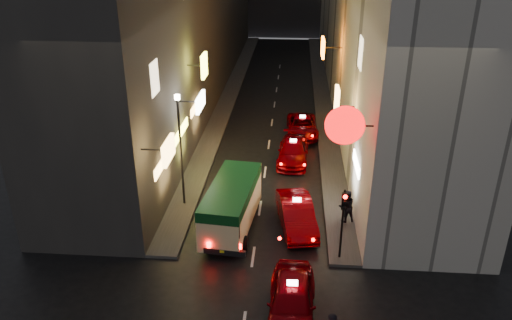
% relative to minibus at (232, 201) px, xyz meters
% --- Properties ---
extents(sidewalk_left, '(1.50, 52.00, 0.15)m').
position_rel_minibus_xyz_m(sidewalk_left, '(-2.98, 23.11, -1.49)').
color(sidewalk_left, '#4C4947').
rests_on(sidewalk_left, ground).
extents(sidewalk_right, '(1.50, 52.00, 0.15)m').
position_rel_minibus_xyz_m(sidewalk_right, '(5.52, 23.11, -1.49)').
color(sidewalk_right, '#4C4947').
rests_on(sidewalk_right, ground).
extents(minibus, '(2.61, 5.95, 2.48)m').
position_rel_minibus_xyz_m(minibus, '(0.00, 0.00, 0.00)').
color(minibus, beige).
rests_on(minibus, ground).
extents(taxi_near, '(2.50, 5.81, 2.00)m').
position_rel_minibus_xyz_m(taxi_near, '(3.10, -6.24, -0.65)').
color(taxi_near, '#780006').
rests_on(taxi_near, ground).
extents(taxi_second, '(3.16, 5.80, 1.92)m').
position_rel_minibus_xyz_m(taxi_second, '(3.26, 0.38, -0.69)').
color(taxi_second, '#780006').
rests_on(taxi_second, ground).
extents(taxi_third, '(2.33, 5.18, 1.79)m').
position_rel_minibus_xyz_m(taxi_third, '(3.00, 8.44, -0.75)').
color(taxi_third, '#780006').
rests_on(taxi_third, ground).
extents(taxi_far, '(2.20, 4.97, 1.73)m').
position_rel_minibus_xyz_m(taxi_far, '(3.64, 13.24, -0.78)').
color(taxi_far, '#780006').
rests_on(taxi_far, ground).
extents(pedestrian_sidewalk, '(0.86, 0.69, 1.99)m').
position_rel_minibus_xyz_m(pedestrian_sidewalk, '(5.81, 0.90, -0.42)').
color(pedestrian_sidewalk, black).
rests_on(pedestrian_sidewalk, sidewalk_right).
extents(traffic_light, '(0.26, 0.43, 3.50)m').
position_rel_minibus_xyz_m(traffic_light, '(5.27, -2.42, 1.12)').
color(traffic_light, black).
rests_on(traffic_light, sidewalk_right).
extents(lamp_post, '(0.28, 0.28, 6.22)m').
position_rel_minibus_xyz_m(lamp_post, '(-2.93, 2.11, 2.16)').
color(lamp_post, black).
rests_on(lamp_post, sidewalk_left).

